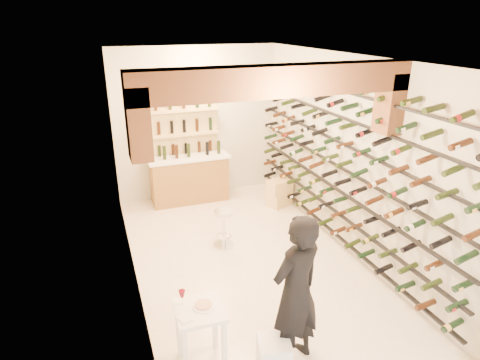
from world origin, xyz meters
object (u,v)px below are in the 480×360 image
(person, at_px, (296,292))
(crate_lower, at_px, (279,199))
(tasting_table, at_px, (200,319))
(white_stool, at_px, (274,357))
(wine_rack, at_px, (335,160))
(chrome_barstool, at_px, (224,226))
(back_counter, at_px, (189,177))

(person, bearing_deg, crate_lower, -132.06)
(tasting_table, xyz_separation_m, white_stool, (0.72, -0.40, -0.41))
(wine_rack, distance_m, white_stool, 3.33)
(wine_rack, height_order, white_stool, wine_rack)
(tasting_table, xyz_separation_m, person, (1.01, -0.28, 0.29))
(tasting_table, distance_m, chrome_barstool, 2.66)
(white_stool, bearing_deg, back_counter, 87.35)
(back_counter, xyz_separation_m, person, (0.06, -4.79, 0.39))
(back_counter, height_order, crate_lower, back_counter)
(wine_rack, distance_m, person, 2.85)
(tasting_table, height_order, chrome_barstool, tasting_table)
(back_counter, distance_m, person, 4.81)
(white_stool, distance_m, person, 0.77)
(chrome_barstool, bearing_deg, tasting_table, -113.36)
(crate_lower, bearing_deg, chrome_barstool, -143.29)
(wine_rack, relative_size, tasting_table, 6.11)
(tasting_table, bearing_deg, white_stool, -26.36)
(chrome_barstool, bearing_deg, person, -90.75)
(white_stool, relative_size, person, 0.24)
(tasting_table, relative_size, crate_lower, 1.92)
(wine_rack, bearing_deg, white_stool, -132.34)
(tasting_table, xyz_separation_m, crate_lower, (2.65, 3.62, -0.49))
(white_stool, bearing_deg, tasting_table, 151.29)
(back_counter, xyz_separation_m, white_stool, (-0.23, -4.91, -0.31))
(wine_rack, xyz_separation_m, person, (-1.77, -2.14, -0.63))
(back_counter, distance_m, white_stool, 4.92)
(white_stool, bearing_deg, chrome_barstool, 83.41)
(person, distance_m, chrome_barstool, 2.76)
(person, xyz_separation_m, crate_lower, (1.64, 3.90, -0.78))
(tasting_table, bearing_deg, person, -13.08)
(wine_rack, height_order, person, wine_rack)
(person, relative_size, crate_lower, 3.79)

